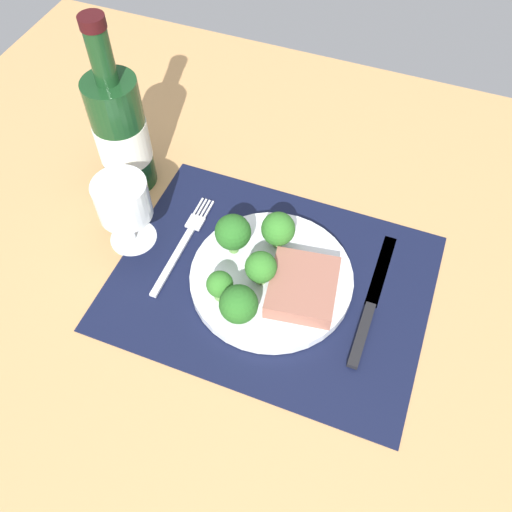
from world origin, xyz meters
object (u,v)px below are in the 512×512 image
steak (303,287)px  wine_bottle (121,132)px  wine_glass (122,205)px  plate (271,278)px  knife (370,308)px  fork (183,244)px

steak → wine_bottle: (-33.22, 12.03, 7.01)cm
wine_bottle → wine_glass: size_ratio=2.43×
plate → wine_bottle: size_ratio=0.80×
knife → plate: bearing=-174.5°
plate → wine_glass: 23.35cm
wine_bottle → wine_glass: 13.01cm
plate → steak: 5.44cm
knife → fork: bearing=-178.4°
fork → wine_bottle: wine_bottle is taller
knife → wine_glass: wine_glass is taller
steak → wine_glass: size_ratio=0.87×
plate → knife: size_ratio=1.01×
fork → plate: bearing=-3.9°
knife → wine_glass: bearing=-175.1°
fork → wine_glass: (-7.67, -1.86, 7.50)cm
wine_bottle → fork: bearing=-34.7°
plate → steak: steak is taller
steak → wine_bottle: size_ratio=0.36×
fork → wine_glass: bearing=-164.8°
plate → wine_glass: bearing=-178.9°
wine_bottle → plate: bearing=-21.0°
plate → fork: plate is taller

